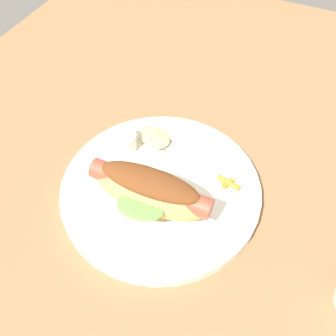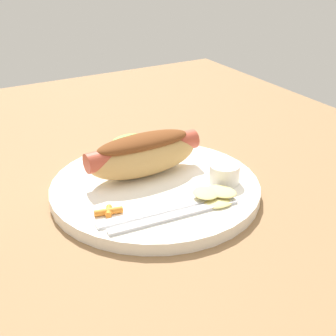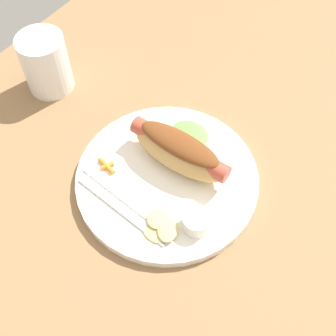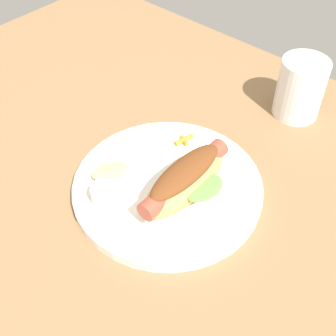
{
  "view_description": "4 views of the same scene",
  "coord_description": "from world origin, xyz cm",
  "px_view_note": "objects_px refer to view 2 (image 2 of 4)",
  "views": [
    {
      "loc": [
        -29.43,
        -16.07,
        43.97
      ],
      "look_at": [
        -0.43,
        -2.94,
        4.58
      ],
      "focal_mm": 40.33,
      "sensor_mm": 36.0,
      "label": 1
    },
    {
      "loc": [
        49.0,
        -29.31,
        32.55
      ],
      "look_at": [
        -0.42,
        -0.99,
        4.04
      ],
      "focal_mm": 52.15,
      "sensor_mm": 36.0,
      "label": 2
    },
    {
      "loc": [
        27.53,
        18.68,
        58.68
      ],
      "look_at": [
        -1.16,
        -1.88,
        4.78
      ],
      "focal_mm": 47.45,
      "sensor_mm": 36.0,
      "label": 3
    },
    {
      "loc": [
        -30.3,
        30.0,
        49.69
      ],
      "look_at": [
        -2.11,
        -1.76,
        5.71
      ],
      "focal_mm": 47.27,
      "sensor_mm": 36.0,
      "label": 4
    }
  ],
  "objects_px": {
    "sauce_ramekin": "(224,174)",
    "knife": "(156,212)",
    "plate": "(155,189)",
    "chips_pile": "(215,195)",
    "fork": "(172,216)",
    "carrot_garnish": "(109,211)",
    "hot_dog": "(143,153)"
  },
  "relations": [
    {
      "from": "sauce_ramekin",
      "to": "knife",
      "type": "bearing_deg",
      "value": -78.75
    },
    {
      "from": "plate",
      "to": "sauce_ramekin",
      "type": "xyz_separation_m",
      "value": [
        0.04,
        0.08,
        0.02
      ]
    },
    {
      "from": "sauce_ramekin",
      "to": "chips_pile",
      "type": "relative_size",
      "value": 0.68
    },
    {
      "from": "fork",
      "to": "knife",
      "type": "relative_size",
      "value": 1.12
    },
    {
      "from": "plate",
      "to": "sauce_ramekin",
      "type": "height_order",
      "value": "sauce_ramekin"
    },
    {
      "from": "sauce_ramekin",
      "to": "carrot_garnish",
      "type": "height_order",
      "value": "sauce_ramekin"
    },
    {
      "from": "hot_dog",
      "to": "fork",
      "type": "distance_m",
      "value": 0.12
    },
    {
      "from": "carrot_garnish",
      "to": "plate",
      "type": "bearing_deg",
      "value": 115.36
    },
    {
      "from": "knife",
      "to": "chips_pile",
      "type": "relative_size",
      "value": 2.51
    },
    {
      "from": "sauce_ramekin",
      "to": "fork",
      "type": "xyz_separation_m",
      "value": [
        0.04,
        -0.1,
        -0.01
      ]
    },
    {
      "from": "plate",
      "to": "hot_dog",
      "type": "distance_m",
      "value": 0.05
    },
    {
      "from": "plate",
      "to": "knife",
      "type": "relative_size",
      "value": 1.86
    },
    {
      "from": "fork",
      "to": "sauce_ramekin",
      "type": "bearing_deg",
      "value": 26.01
    },
    {
      "from": "chips_pile",
      "to": "knife",
      "type": "bearing_deg",
      "value": -97.25
    },
    {
      "from": "fork",
      "to": "knife",
      "type": "height_order",
      "value": "same"
    },
    {
      "from": "sauce_ramekin",
      "to": "chips_pile",
      "type": "xyz_separation_m",
      "value": [
        0.03,
        -0.04,
        -0.01
      ]
    },
    {
      "from": "chips_pile",
      "to": "carrot_garnish",
      "type": "relative_size",
      "value": 1.71
    },
    {
      "from": "sauce_ramekin",
      "to": "knife",
      "type": "relative_size",
      "value": 0.27
    },
    {
      "from": "knife",
      "to": "sauce_ramekin",
      "type": "bearing_deg",
      "value": 15.82
    },
    {
      "from": "hot_dog",
      "to": "sauce_ramekin",
      "type": "bearing_deg",
      "value": -43.36
    },
    {
      "from": "fork",
      "to": "carrot_garnish",
      "type": "distance_m",
      "value": 0.08
    },
    {
      "from": "fork",
      "to": "chips_pile",
      "type": "bearing_deg",
      "value": 11.82
    },
    {
      "from": "hot_dog",
      "to": "sauce_ramekin",
      "type": "distance_m",
      "value": 0.11
    },
    {
      "from": "sauce_ramekin",
      "to": "fork",
      "type": "relative_size",
      "value": 0.24
    },
    {
      "from": "fork",
      "to": "chips_pile",
      "type": "distance_m",
      "value": 0.07
    },
    {
      "from": "sauce_ramekin",
      "to": "carrot_garnish",
      "type": "distance_m",
      "value": 0.17
    },
    {
      "from": "knife",
      "to": "carrot_garnish",
      "type": "height_order",
      "value": "carrot_garnish"
    },
    {
      "from": "hot_dog",
      "to": "knife",
      "type": "xyz_separation_m",
      "value": [
        0.1,
        -0.03,
        -0.03
      ]
    },
    {
      "from": "carrot_garnish",
      "to": "chips_pile",
      "type": "bearing_deg",
      "value": 74.4
    },
    {
      "from": "fork",
      "to": "chips_pile",
      "type": "relative_size",
      "value": 2.81
    },
    {
      "from": "plate",
      "to": "hot_dog",
      "type": "height_order",
      "value": "hot_dog"
    },
    {
      "from": "sauce_ramekin",
      "to": "chips_pile",
      "type": "height_order",
      "value": "sauce_ramekin"
    }
  ]
}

